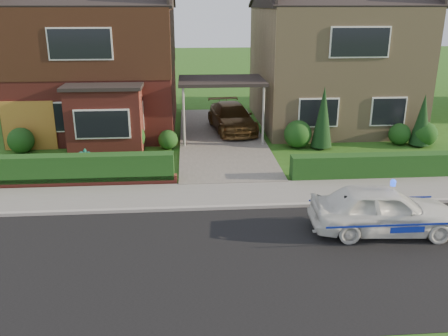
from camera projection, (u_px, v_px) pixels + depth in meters
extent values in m
plane|color=#295316|center=(254.00, 260.00, 11.59)|extent=(120.00, 120.00, 0.00)
cube|color=black|center=(254.00, 260.00, 11.59)|extent=(60.00, 6.00, 0.02)
cube|color=#9E9993|center=(240.00, 207.00, 14.44)|extent=(60.00, 0.16, 0.12)
cube|color=slate|center=(237.00, 194.00, 15.44)|extent=(60.00, 2.00, 0.10)
cube|color=#666059|center=(221.00, 138.00, 21.93)|extent=(3.80, 12.00, 0.12)
cube|color=maroon|center=(100.00, 69.00, 23.41)|extent=(7.20, 8.00, 5.80)
cube|color=white|center=(49.00, 117.00, 20.00)|extent=(1.80, 0.08, 1.30)
cube|color=white|center=(125.00, 116.00, 20.23)|extent=(1.60, 0.08, 1.30)
cube|color=white|center=(80.00, 44.00, 19.13)|extent=(2.60, 0.08, 1.30)
cube|color=black|center=(98.00, 38.00, 22.94)|extent=(7.26, 8.06, 2.90)
cube|color=maroon|center=(105.00, 121.00, 19.55)|extent=(3.00, 1.40, 2.70)
cube|color=black|center=(102.00, 87.00, 19.09)|extent=(3.20, 1.60, 0.14)
cube|color=tan|center=(330.00, 66.00, 24.25)|extent=(7.20, 8.00, 5.80)
cube|color=white|center=(318.00, 113.00, 20.84)|extent=(1.80, 0.08, 1.30)
cube|color=white|center=(388.00, 111.00, 21.07)|extent=(1.60, 0.08, 1.30)
cube|color=white|center=(360.00, 42.00, 19.97)|extent=(2.60, 0.08, 1.30)
cube|color=black|center=(221.00, 81.00, 21.07)|extent=(3.80, 3.00, 0.14)
cylinder|color=gray|center=(184.00, 118.00, 20.07)|extent=(0.10, 0.10, 2.70)
cylinder|color=gray|center=(263.00, 117.00, 20.32)|extent=(0.10, 0.10, 2.70)
cube|color=#995D21|center=(29.00, 126.00, 20.03)|extent=(2.20, 0.10, 2.10)
cube|color=maroon|center=(64.00, 182.00, 16.10)|extent=(7.70, 0.25, 0.36)
cube|color=#123A16|center=(65.00, 186.00, 16.30)|extent=(7.50, 0.55, 0.90)
cube|color=#123A16|center=(393.00, 178.00, 17.05)|extent=(7.50, 0.55, 0.80)
sphere|color=#123A16|center=(21.00, 140.00, 19.75)|extent=(1.08, 1.08, 1.08)
sphere|color=#123A16|center=(129.00, 137.00, 19.85)|extent=(1.32, 1.32, 1.32)
sphere|color=#123A16|center=(168.00, 140.00, 20.32)|extent=(0.84, 0.84, 0.84)
sphere|color=#123A16|center=(298.00, 134.00, 20.48)|extent=(1.20, 1.20, 1.20)
sphere|color=#123A16|center=(399.00, 134.00, 20.95)|extent=(0.96, 0.96, 0.96)
sphere|color=#123A16|center=(425.00, 134.00, 20.72)|extent=(1.08, 1.08, 1.08)
cone|color=black|center=(323.00, 119.00, 20.14)|extent=(0.90, 0.90, 2.60)
cone|color=black|center=(422.00, 122.00, 20.52)|extent=(0.90, 0.90, 2.20)
imported|color=white|center=(383.00, 210.00, 12.77)|extent=(1.85, 4.01, 1.33)
sphere|color=#193FF2|center=(393.00, 184.00, 12.54)|extent=(0.17, 0.17, 0.17)
cube|color=navy|center=(395.00, 225.00, 12.04)|extent=(3.59, 0.02, 0.05)
cube|color=navy|center=(372.00, 200.00, 13.53)|extent=(3.59, 0.02, 0.05)
ellipsoid|color=black|center=(346.00, 203.00, 12.51)|extent=(0.22, 0.17, 0.21)
sphere|color=white|center=(347.00, 205.00, 12.46)|extent=(0.11, 0.11, 0.11)
sphere|color=black|center=(347.00, 199.00, 12.44)|extent=(0.13, 0.13, 0.13)
cone|color=black|center=(345.00, 196.00, 12.43)|extent=(0.04, 0.04, 0.05)
cone|color=black|center=(349.00, 196.00, 12.44)|extent=(0.04, 0.04, 0.05)
imported|color=brown|center=(232.00, 117.00, 22.82)|extent=(2.36, 4.59, 1.27)
imported|color=gray|center=(86.00, 161.00, 17.62)|extent=(0.48, 0.37, 0.82)
imported|color=gray|center=(73.00, 146.00, 19.49)|extent=(0.53, 0.51, 0.76)
imported|color=gray|center=(98.00, 147.00, 19.57)|extent=(0.47, 0.47, 0.70)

